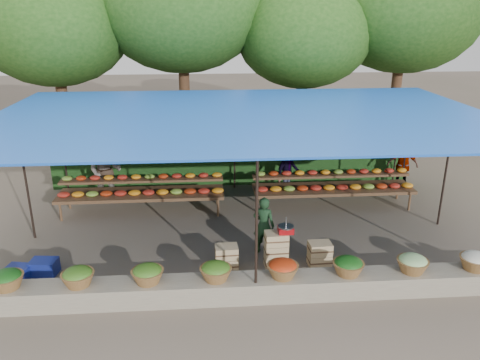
{
  "coord_description": "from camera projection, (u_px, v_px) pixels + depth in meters",
  "views": [
    {
      "loc": [
        -0.82,
        -10.01,
        4.91
      ],
      "look_at": [
        -0.05,
        0.2,
        1.21
      ],
      "focal_mm": 35.0,
      "sensor_mm": 36.0,
      "label": 1
    }
  ],
  "objects": [
    {
      "name": "ground",
      "position": [
        243.0,
        231.0,
        11.11
      ],
      "size": [
        60.0,
        60.0,
        0.0
      ],
      "primitive_type": "plane",
      "color": "brown",
      "rests_on": "ground"
    },
    {
      "name": "stone_curb",
      "position": [
        255.0,
        287.0,
        8.47
      ],
      "size": [
        10.6,
        0.55,
        0.4
      ],
      "primitive_type": "cube",
      "color": "#71695A",
      "rests_on": "ground"
    },
    {
      "name": "stall_canopy",
      "position": [
        242.0,
        120.0,
        10.28
      ],
      "size": [
        10.8,
        6.6,
        2.82
      ],
      "color": "black",
      "rests_on": "ground"
    },
    {
      "name": "produce_baskets",
      "position": [
        249.0,
        270.0,
        8.34
      ],
      "size": [
        8.98,
        0.58,
        0.34
      ],
      "color": "brown",
      "rests_on": "stone_curb"
    },
    {
      "name": "netting_backdrop",
      "position": [
        234.0,
        145.0,
        13.65
      ],
      "size": [
        10.6,
        0.06,
        2.5
      ],
      "primitive_type": "cube",
      "color": "#1E4719",
      "rests_on": "ground"
    },
    {
      "name": "tree_row",
      "position": [
        243.0,
        18.0,
        15.26
      ],
      "size": [
        16.51,
        5.5,
        7.12
      ],
      "color": "#362413",
      "rests_on": "ground"
    },
    {
      "name": "fruit_table_left",
      "position": [
        142.0,
        189.0,
        12.0
      ],
      "size": [
        4.21,
        0.95,
        0.93
      ],
      "color": "#462B1C",
      "rests_on": "ground"
    },
    {
      "name": "fruit_table_right",
      "position": [
        333.0,
        184.0,
        12.35
      ],
      "size": [
        4.21,
        0.95,
        0.93
      ],
      "color": "#462B1C",
      "rests_on": "ground"
    },
    {
      "name": "crate_counter",
      "position": [
        275.0,
        253.0,
        9.44
      ],
      "size": [
        2.36,
        0.36,
        0.77
      ],
      "color": "tan",
      "rests_on": "ground"
    },
    {
      "name": "weighing_scale",
      "position": [
        286.0,
        229.0,
        9.27
      ],
      "size": [
        0.31,
        0.31,
        0.33
      ],
      "color": "#AD0D12",
      "rests_on": "crate_counter"
    },
    {
      "name": "vendor_seated",
      "position": [
        264.0,
        226.0,
        9.9
      ],
      "size": [
        0.55,
        0.47,
        1.28
      ],
      "primitive_type": "imported",
      "rotation": [
        0.0,
        0.0,
        2.74
      ],
      "color": "#18351C",
      "rests_on": "ground"
    },
    {
      "name": "customer_left",
      "position": [
        105.0,
        171.0,
        12.45
      ],
      "size": [
        0.97,
        0.8,
        1.83
      ],
      "primitive_type": "imported",
      "rotation": [
        0.0,
        0.0,
        -0.12
      ],
      "color": "slate",
      "rests_on": "ground"
    },
    {
      "name": "customer_mid",
      "position": [
        289.0,
        169.0,
        13.16
      ],
      "size": [
        1.07,
        1.05,
        1.48
      ],
      "primitive_type": "imported",
      "rotation": [
        0.0,
        0.0,
        0.75
      ],
      "color": "slate",
      "rests_on": "ground"
    },
    {
      "name": "customer_right",
      "position": [
        402.0,
        165.0,
        13.45
      ],
      "size": [
        0.92,
        0.51,
        1.48
      ],
      "primitive_type": "imported",
      "rotation": [
        0.0,
        0.0,
        -0.18
      ],
      "color": "slate",
      "rests_on": "ground"
    },
    {
      "name": "blue_crate_front",
      "position": [
        44.0,
        267.0,
        9.24
      ],
      "size": [
        0.54,
        0.41,
        0.3
      ],
      "primitive_type": "cube",
      "rotation": [
        0.0,
        0.0,
        -0.1
      ],
      "color": "navy",
      "rests_on": "ground"
    },
    {
      "name": "blue_crate_back",
      "position": [
        19.0,
        272.0,
        9.08
      ],
      "size": [
        0.51,
        0.41,
        0.27
      ],
      "primitive_type": "cube",
      "rotation": [
        0.0,
        0.0,
        -0.21
      ],
      "color": "navy",
      "rests_on": "ground"
    }
  ]
}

